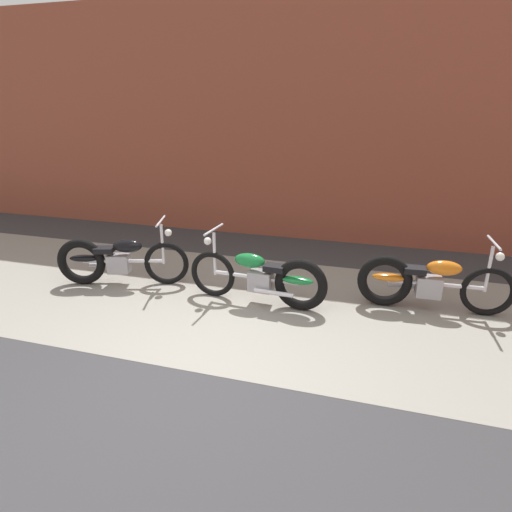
{
  "coord_description": "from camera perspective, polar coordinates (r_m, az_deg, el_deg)",
  "views": [
    {
      "loc": [
        1.68,
        -3.49,
        2.67
      ],
      "look_at": [
        0.16,
        1.64,
        0.75
      ],
      "focal_mm": 30.24,
      "sensor_mm": 36.0,
      "label": 1
    }
  ],
  "objects": [
    {
      "name": "ground_plane",
      "position": [
        4.71,
        -7.84,
        -15.05
      ],
      "size": [
        80.0,
        80.0,
        0.0
      ],
      "primitive_type": "plane",
      "color": "#38383A"
    },
    {
      "name": "sidewalk_slab",
      "position": [
        6.12,
        -1.18,
        -6.13
      ],
      "size": [
        36.0,
        3.5,
        0.01
      ],
      "primitive_type": "cube",
      "color": "gray",
      "rests_on": "ground"
    },
    {
      "name": "brick_building_wall",
      "position": [
        8.86,
        5.78,
        17.21
      ],
      "size": [
        36.0,
        0.5,
        4.59
      ],
      "primitive_type": "cube",
      "color": "brown",
      "rests_on": "ground"
    },
    {
      "name": "motorcycle_black",
      "position": [
        6.92,
        -18.34,
        -0.49
      ],
      "size": [
        1.95,
        0.81,
        1.03
      ],
      "rotation": [
        0.0,
        0.0,
        0.29
      ],
      "color": "black",
      "rests_on": "ground"
    },
    {
      "name": "motorcycle_green",
      "position": [
        5.91,
        1.31,
        -2.89
      ],
      "size": [
        2.01,
        0.58,
        1.03
      ],
      "rotation": [
        0.0,
        0.0,
        3.08
      ],
      "color": "black",
      "rests_on": "ground"
    },
    {
      "name": "motorcycle_orange",
      "position": [
        6.2,
        21.22,
        -3.21
      ],
      "size": [
        2.01,
        0.58,
        1.03
      ],
      "rotation": [
        0.0,
        0.0,
        0.05
      ],
      "color": "black",
      "rests_on": "ground"
    }
  ]
}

